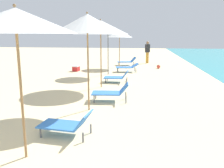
{
  "coord_description": "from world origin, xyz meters",
  "views": [
    {
      "loc": [
        1.08,
        -0.62,
        2.37
      ],
      "look_at": [
        0.24,
        6.42,
        0.89
      ],
      "focal_mm": 38.74,
      "sensor_mm": 36.0,
      "label": 1
    }
  ],
  "objects_px": {
    "umbrella_farthest": "(120,34)",
    "cooler_box": "(76,68)",
    "umbrella_second": "(16,21)",
    "umbrella_third": "(87,24)",
    "umbrella_fifth": "(108,31)",
    "person_walking_near": "(147,50)",
    "beach_ball": "(159,67)",
    "lounger_third_shoreside": "(111,92)",
    "umbrella_fourth": "(101,27)",
    "lounger_second_shoreside": "(67,124)",
    "lounger_fourth_shoreside": "(117,77)",
    "lounger_fifth_shoreside": "(127,67)",
    "lounger_farthest_shoreside": "(127,61)"
  },
  "relations": [
    {
      "from": "umbrella_farthest",
      "to": "cooler_box",
      "type": "xyz_separation_m",
      "value": [
        -2.61,
        -2.09,
        -2.16
      ]
    },
    {
      "from": "umbrella_second",
      "to": "umbrella_third",
      "type": "distance_m",
      "value": 3.14
    },
    {
      "from": "umbrella_fifth",
      "to": "person_walking_near",
      "type": "relative_size",
      "value": 1.57
    },
    {
      "from": "umbrella_fifth",
      "to": "beach_ball",
      "type": "height_order",
      "value": "umbrella_fifth"
    },
    {
      "from": "lounger_third_shoreside",
      "to": "cooler_box",
      "type": "bearing_deg",
      "value": -69.52
    },
    {
      "from": "lounger_third_shoreside",
      "to": "umbrella_fifth",
      "type": "distance_m",
      "value": 6.16
    },
    {
      "from": "beach_ball",
      "to": "umbrella_fourth",
      "type": "bearing_deg",
      "value": -115.01
    },
    {
      "from": "umbrella_fourth",
      "to": "umbrella_fifth",
      "type": "height_order",
      "value": "umbrella_fourth"
    },
    {
      "from": "lounger_second_shoreside",
      "to": "person_walking_near",
      "type": "distance_m",
      "value": 14.9
    },
    {
      "from": "umbrella_fourth",
      "to": "beach_ball",
      "type": "bearing_deg",
      "value": 64.99
    },
    {
      "from": "person_walking_near",
      "to": "umbrella_farthest",
      "type": "bearing_deg",
      "value": -81.09
    },
    {
      "from": "lounger_second_shoreside",
      "to": "lounger_fourth_shoreside",
      "type": "distance_m",
      "value": 6.54
    },
    {
      "from": "cooler_box",
      "to": "umbrella_fourth",
      "type": "bearing_deg",
      "value": -62.23
    },
    {
      "from": "person_walking_near",
      "to": "lounger_fifth_shoreside",
      "type": "bearing_deg",
      "value": -60.76
    },
    {
      "from": "umbrella_second",
      "to": "umbrella_fifth",
      "type": "bearing_deg",
      "value": 88.3
    },
    {
      "from": "umbrella_fifth",
      "to": "lounger_second_shoreside",
      "type": "bearing_deg",
      "value": -88.62
    },
    {
      "from": "lounger_second_shoreside",
      "to": "lounger_farthest_shoreside",
      "type": "xyz_separation_m",
      "value": [
        0.67,
        13.14,
        0.02
      ]
    },
    {
      "from": "lounger_third_shoreside",
      "to": "beach_ball",
      "type": "height_order",
      "value": "lounger_third_shoreside"
    },
    {
      "from": "umbrella_fourth",
      "to": "lounger_fourth_shoreside",
      "type": "relative_size",
      "value": 2.51
    },
    {
      "from": "umbrella_farthest",
      "to": "person_walking_near",
      "type": "distance_m",
      "value": 3.68
    },
    {
      "from": "umbrella_second",
      "to": "person_walking_near",
      "type": "bearing_deg",
      "value": 80.23
    },
    {
      "from": "umbrella_fourth",
      "to": "cooler_box",
      "type": "xyz_separation_m",
      "value": [
        -2.38,
        4.52,
        -2.46
      ]
    },
    {
      "from": "umbrella_third",
      "to": "umbrella_fifth",
      "type": "height_order",
      "value": "umbrella_third"
    },
    {
      "from": "lounger_third_shoreside",
      "to": "cooler_box",
      "type": "distance_m",
      "value": 7.41
    },
    {
      "from": "beach_ball",
      "to": "umbrella_second",
      "type": "bearing_deg",
      "value": -105.02
    },
    {
      "from": "lounger_fifth_shoreside",
      "to": "lounger_farthest_shoreside",
      "type": "xyz_separation_m",
      "value": [
        -0.2,
        3.22,
        -0.0
      ]
    },
    {
      "from": "umbrella_second",
      "to": "umbrella_fifth",
      "type": "xyz_separation_m",
      "value": [
        0.29,
        9.87,
        -0.04
      ]
    },
    {
      "from": "lounger_fourth_shoreside",
      "to": "beach_ball",
      "type": "height_order",
      "value": "lounger_fourth_shoreside"
    },
    {
      "from": "umbrella_third",
      "to": "umbrella_second",
      "type": "bearing_deg",
      "value": -100.91
    },
    {
      "from": "lounger_second_shoreside",
      "to": "umbrella_second",
      "type": "bearing_deg",
      "value": 72.56
    },
    {
      "from": "umbrella_fourth",
      "to": "beach_ball",
      "type": "distance_m",
      "value": 7.49
    },
    {
      "from": "umbrella_third",
      "to": "cooler_box",
      "type": "relative_size",
      "value": 5.79
    },
    {
      "from": "umbrella_fifth",
      "to": "person_walking_near",
      "type": "xyz_separation_m",
      "value": [
        2.43,
        5.92,
        -1.46
      ]
    },
    {
      "from": "umbrella_second",
      "to": "beach_ball",
      "type": "bearing_deg",
      "value": 74.98
    },
    {
      "from": "umbrella_third",
      "to": "lounger_fifth_shoreside",
      "type": "bearing_deg",
      "value": 84.43
    },
    {
      "from": "lounger_fourth_shoreside",
      "to": "person_walking_near",
      "type": "xyz_separation_m",
      "value": [
        1.67,
        8.19,
        0.8
      ]
    },
    {
      "from": "umbrella_farthest",
      "to": "cooler_box",
      "type": "distance_m",
      "value": 3.99
    },
    {
      "from": "lounger_fourth_shoreside",
      "to": "lounger_second_shoreside",
      "type": "bearing_deg",
      "value": 85.4
    },
    {
      "from": "umbrella_fifth",
      "to": "umbrella_farthest",
      "type": "bearing_deg",
      "value": 82.9
    },
    {
      "from": "lounger_second_shoreside",
      "to": "lounger_third_shoreside",
      "type": "bearing_deg",
      "value": -94.74
    },
    {
      "from": "person_walking_near",
      "to": "umbrella_fourth",
      "type": "bearing_deg",
      "value": -58.58
    },
    {
      "from": "beach_ball",
      "to": "person_walking_near",
      "type": "bearing_deg",
      "value": 103.37
    },
    {
      "from": "umbrella_second",
      "to": "umbrella_farthest",
      "type": "relative_size",
      "value": 1.09
    },
    {
      "from": "beach_ball",
      "to": "umbrella_third",
      "type": "bearing_deg",
      "value": -106.3
    },
    {
      "from": "umbrella_second",
      "to": "umbrella_fifth",
      "type": "height_order",
      "value": "umbrella_second"
    },
    {
      "from": "umbrella_second",
      "to": "umbrella_fourth",
      "type": "xyz_separation_m",
      "value": [
        0.45,
        6.39,
        0.04
      ]
    },
    {
      "from": "umbrella_second",
      "to": "lounger_farthest_shoreside",
      "type": "relative_size",
      "value": 1.92
    },
    {
      "from": "umbrella_fourth",
      "to": "person_walking_near",
      "type": "height_order",
      "value": "umbrella_fourth"
    },
    {
      "from": "lounger_third_shoreside",
      "to": "umbrella_fifth",
      "type": "relative_size",
      "value": 0.48
    },
    {
      "from": "lounger_farthest_shoreside",
      "to": "cooler_box",
      "type": "relative_size",
      "value": 2.89
    }
  ]
}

